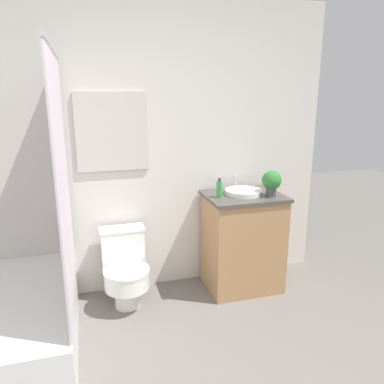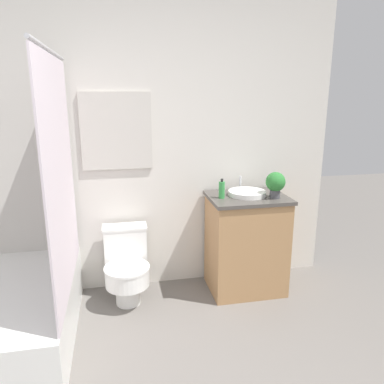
{
  "view_description": "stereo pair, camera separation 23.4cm",
  "coord_description": "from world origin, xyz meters",
  "px_view_note": "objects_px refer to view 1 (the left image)",
  "views": [
    {
      "loc": [
        -0.43,
        -1.01,
        1.72
      ],
      "look_at": [
        0.36,
        1.68,
        0.98
      ],
      "focal_mm": 35.0,
      "sensor_mm": 36.0,
      "label": 1
    },
    {
      "loc": [
        -0.2,
        -1.06,
        1.72
      ],
      "look_at": [
        0.36,
        1.68,
        0.98
      ],
      "focal_mm": 35.0,
      "sensor_mm": 36.0,
      "label": 2
    }
  ],
  "objects_px": {
    "toilet": "(125,267)",
    "potted_plant": "(272,181)",
    "sink": "(243,192)",
    "soap_bottle": "(219,189)"
  },
  "relations": [
    {
      "from": "potted_plant",
      "to": "sink",
      "type": "bearing_deg",
      "value": 147.8
    },
    {
      "from": "sink",
      "to": "soap_bottle",
      "type": "xyz_separation_m",
      "value": [
        -0.24,
        -0.04,
        0.05
      ]
    },
    {
      "from": "soap_bottle",
      "to": "potted_plant",
      "type": "relative_size",
      "value": 0.75
    },
    {
      "from": "toilet",
      "to": "sink",
      "type": "bearing_deg",
      "value": 0.19
    },
    {
      "from": "toilet",
      "to": "potted_plant",
      "type": "xyz_separation_m",
      "value": [
        1.25,
        -0.12,
        0.68
      ]
    },
    {
      "from": "soap_bottle",
      "to": "potted_plant",
      "type": "height_order",
      "value": "potted_plant"
    },
    {
      "from": "toilet",
      "to": "potted_plant",
      "type": "relative_size",
      "value": 2.83
    },
    {
      "from": "toilet",
      "to": "potted_plant",
      "type": "distance_m",
      "value": 1.42
    },
    {
      "from": "sink",
      "to": "potted_plant",
      "type": "height_order",
      "value": "potted_plant"
    },
    {
      "from": "sink",
      "to": "soap_bottle",
      "type": "height_order",
      "value": "soap_bottle"
    }
  ]
}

